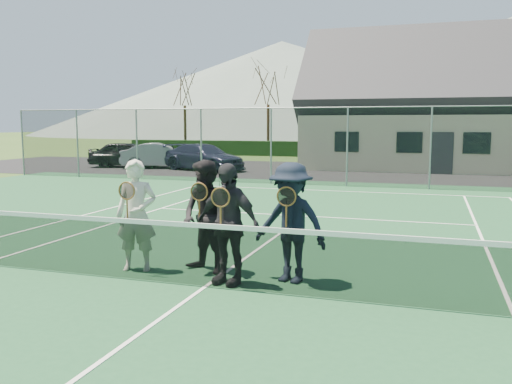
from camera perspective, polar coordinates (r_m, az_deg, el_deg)
ground at (r=27.31m, az=11.54°, el=2.04°), size 220.00×220.00×0.00m
court_surface at (r=8.03m, az=-5.37°, el=-10.02°), size 30.00×30.00×0.02m
tarmac_carpark at (r=28.04m, az=3.39°, el=2.31°), size 40.00×12.00×0.01m
hedge_row at (r=39.19m, az=13.59°, el=4.31°), size 40.00×1.20×1.10m
hill_west at (r=106.03m, az=2.72°, el=10.76°), size 110.00×110.00×18.00m
car_a at (r=30.73m, az=-13.32°, el=3.89°), size 4.49×2.70×1.43m
car_b at (r=29.74m, az=-10.10°, el=3.78°), size 4.33×2.83×1.35m
car_c at (r=27.92m, az=-5.49°, el=3.66°), size 5.06×3.47×1.36m
court_markings at (r=8.03m, az=-5.37°, el=-9.92°), size 11.03×23.83×0.01m
tennis_net at (r=7.89m, az=-5.42°, el=-6.35°), size 11.68×0.08×1.10m
perimeter_fence at (r=20.78m, az=9.58°, el=4.72°), size 30.07×0.07×3.02m
clubhouse at (r=31.08m, az=20.05°, el=9.72°), size 15.60×8.20×7.70m
tree_a at (r=44.47m, az=-7.54°, el=11.52°), size 3.20×3.20×7.77m
tree_b at (r=41.95m, az=1.30°, el=11.85°), size 3.20×3.20×7.77m
tree_c at (r=40.19m, az=16.83°, el=11.75°), size 3.20×3.20×7.77m
player_a at (r=8.91m, az=-12.48°, el=-2.41°), size 0.74×0.58×1.80m
player_b at (r=8.62m, az=-5.24°, el=-2.59°), size 1.07×0.97×1.80m
player_c at (r=7.98m, az=-3.02°, el=-3.36°), size 1.13×0.67×1.80m
player_d at (r=8.07m, az=3.69°, el=-3.25°), size 1.29×0.94×1.80m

